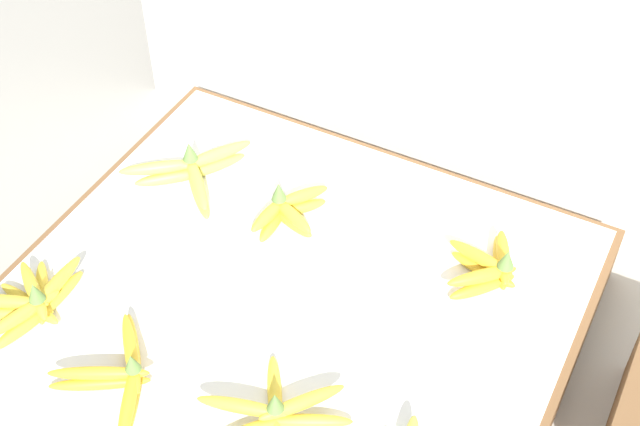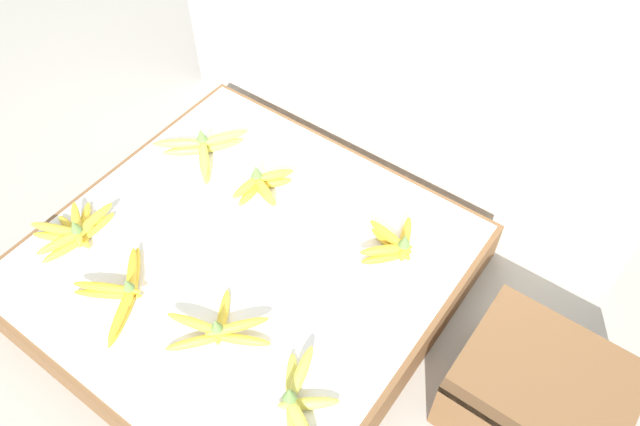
# 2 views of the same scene
# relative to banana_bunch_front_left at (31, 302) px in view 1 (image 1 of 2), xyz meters

# --- Properties ---
(ground_plane) EXTENTS (10.00, 10.00, 0.00)m
(ground_plane) POSITION_rel_banana_bunch_front_left_xyz_m (0.38, 0.21, -0.16)
(ground_plane) COLOR gray
(display_platform) EXTENTS (0.99, 0.96, 0.13)m
(display_platform) POSITION_rel_banana_bunch_front_left_xyz_m (0.38, 0.21, -0.09)
(display_platform) COLOR brown
(display_platform) RESTS_ON ground_plane
(banana_bunch_front_left) EXTENTS (0.17, 0.23, 0.09)m
(banana_bunch_front_left) POSITION_rel_banana_bunch_front_left_xyz_m (0.00, 0.00, 0.00)
(banana_bunch_front_left) COLOR gold
(banana_bunch_front_left) RESTS_ON display_platform
(banana_bunch_front_midleft) EXTENTS (0.20, 0.25, 0.08)m
(banana_bunch_front_midleft) POSITION_rel_banana_bunch_front_left_xyz_m (0.23, -0.06, -0.00)
(banana_bunch_front_midleft) COLOR gold
(banana_bunch_front_midleft) RESTS_ON display_platform
(banana_bunch_front_midright) EXTENTS (0.24, 0.21, 0.08)m
(banana_bunch_front_midright) POSITION_rel_banana_bunch_front_left_xyz_m (0.48, 0.01, -0.00)
(banana_bunch_front_midright) COLOR gold
(banana_bunch_front_midright) RESTS_ON display_platform
(banana_bunch_middle_left) EXTENTS (0.23, 0.23, 0.09)m
(banana_bunch_middle_left) POSITION_rel_banana_bunch_front_left_xyz_m (0.06, 0.41, 0.00)
(banana_bunch_middle_left) COLOR gold
(banana_bunch_middle_left) RESTS_ON display_platform
(banana_bunch_middle_midleft) EXTENTS (0.12, 0.18, 0.09)m
(banana_bunch_middle_midleft) POSITION_rel_banana_bunch_front_left_xyz_m (0.29, 0.40, 0.00)
(banana_bunch_middle_midleft) COLOR gold
(banana_bunch_middle_midleft) RESTS_ON display_platform
(banana_bunch_middle_right) EXTENTS (0.14, 0.20, 0.09)m
(banana_bunch_middle_right) POSITION_rel_banana_bunch_front_left_xyz_m (0.68, 0.44, 0.00)
(banana_bunch_middle_right) COLOR gold
(banana_bunch_middle_right) RESTS_ON display_platform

